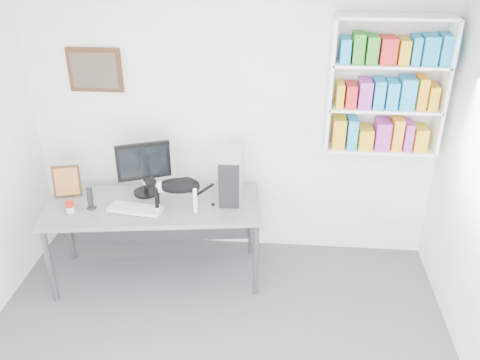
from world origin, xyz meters
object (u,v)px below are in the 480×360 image
at_px(monitor, 144,168).
at_px(cat, 177,194).
at_px(bookshelf, 386,86).
at_px(pc_tower, 231,175).
at_px(leaning_print, 67,181).
at_px(keyboard, 135,209).
at_px(speaker, 90,198).
at_px(soup_can, 70,207).
at_px(desk, 157,240).

height_order(monitor, cat, monitor).
distance_m(monitor, cat, 0.48).
distance_m(bookshelf, pc_tower, 1.61).
relative_size(monitor, pc_tower, 1.19).
bearing_deg(leaning_print, pc_tower, -10.78).
relative_size(pc_tower, cat, 0.81).
relative_size(bookshelf, pc_tower, 2.76).
bearing_deg(keyboard, speaker, -173.68).
bearing_deg(speaker, bookshelf, 8.35).
bearing_deg(cat, pc_tower, 26.76).
relative_size(monitor, cat, 0.97).
height_order(monitor, soup_can, monitor).
xyz_separation_m(keyboard, pc_tower, (0.84, 0.33, 0.21)).
relative_size(desk, soup_can, 18.54).
relative_size(keyboard, leaning_print, 1.55).
bearing_deg(bookshelf, cat, -161.92).
relative_size(keyboard, soup_can, 4.56).
relative_size(desk, pc_tower, 4.40).
distance_m(bookshelf, keyboard, 2.51).
bearing_deg(leaning_print, cat, -24.58).
xyz_separation_m(keyboard, speaker, (-0.41, 0.01, 0.09)).
bearing_deg(bookshelf, keyboard, -164.08).
relative_size(soup_can, cat, 0.19).
bearing_deg(pc_tower, speaker, -166.21).
distance_m(bookshelf, desk, 2.57).
distance_m(leaning_print, cat, 1.11).
bearing_deg(speaker, desk, 8.14).
distance_m(bookshelf, soup_can, 3.03).
height_order(pc_tower, speaker, pc_tower).
distance_m(keyboard, pc_tower, 0.93).
bearing_deg(bookshelf, pc_tower, -167.81).
bearing_deg(monitor, desk, -80.46).
height_order(bookshelf, soup_can, bookshelf).
height_order(desk, pc_tower, pc_tower).
bearing_deg(keyboard, soup_can, -165.29).
relative_size(desk, leaning_print, 6.29).
height_order(bookshelf, cat, bookshelf).
distance_m(monitor, speaker, 0.56).
xyz_separation_m(speaker, cat, (0.80, 0.03, 0.06)).
height_order(desk, speaker, speaker).
bearing_deg(speaker, pc_tower, 9.60).
distance_m(desk, speaker, 0.77).
bearing_deg(keyboard, leaning_print, 169.88).
distance_m(desk, pc_tower, 0.97).
relative_size(bookshelf, soup_can, 11.63).
bearing_deg(keyboard, cat, 12.71).
bearing_deg(soup_can, keyboard, 7.28).
xyz_separation_m(pc_tower, leaning_print, (-1.55, -0.11, -0.07)).
bearing_deg(leaning_print, soup_can, -81.13).
bearing_deg(pc_tower, keyboard, -159.12).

